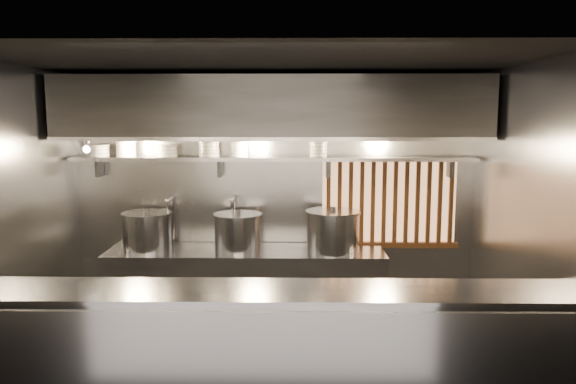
{
  "coord_description": "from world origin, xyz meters",
  "views": [
    {
      "loc": [
        0.24,
        -4.81,
        2.37
      ],
      "look_at": [
        0.17,
        0.55,
        1.62
      ],
      "focal_mm": 35.0,
      "sensor_mm": 36.0,
      "label": 1
    }
  ],
  "objects_px": {
    "pendant_bulb": "(264,152)",
    "heat_lamp": "(84,144)",
    "stock_pot_mid": "(238,232)",
    "stock_pot_right": "(333,231)",
    "stock_pot_left": "(147,231)"
  },
  "relations": [
    {
      "from": "heat_lamp",
      "to": "pendant_bulb",
      "type": "bearing_deg",
      "value": 11.0
    },
    {
      "from": "stock_pot_left",
      "to": "stock_pot_right",
      "type": "bearing_deg",
      "value": -0.97
    },
    {
      "from": "heat_lamp",
      "to": "stock_pot_right",
      "type": "distance_m",
      "value": 2.72
    },
    {
      "from": "stock_pot_left",
      "to": "heat_lamp",
      "type": "bearing_deg",
      "value": -152.88
    },
    {
      "from": "heat_lamp",
      "to": "stock_pot_left",
      "type": "xyz_separation_m",
      "value": [
        0.53,
        0.27,
        -0.96
      ]
    },
    {
      "from": "stock_pot_left",
      "to": "stock_pot_mid",
      "type": "bearing_deg",
      "value": 0.81
    },
    {
      "from": "heat_lamp",
      "to": "stock_pot_right",
      "type": "xyz_separation_m",
      "value": [
        2.54,
        0.24,
        -0.94
      ]
    },
    {
      "from": "stock_pot_mid",
      "to": "stock_pot_right",
      "type": "relative_size",
      "value": 1.06
    },
    {
      "from": "stock_pot_right",
      "to": "stock_pot_mid",
      "type": "bearing_deg",
      "value": 177.32
    },
    {
      "from": "pendant_bulb",
      "to": "heat_lamp",
      "type": "bearing_deg",
      "value": -169.0
    },
    {
      "from": "heat_lamp",
      "to": "stock_pot_mid",
      "type": "height_order",
      "value": "heat_lamp"
    },
    {
      "from": "pendant_bulb",
      "to": "stock_pot_mid",
      "type": "xyz_separation_m",
      "value": [
        -0.28,
        -0.06,
        -0.86
      ]
    },
    {
      "from": "pendant_bulb",
      "to": "stock_pot_mid",
      "type": "bearing_deg",
      "value": -167.4
    },
    {
      "from": "pendant_bulb",
      "to": "stock_pot_mid",
      "type": "height_order",
      "value": "pendant_bulb"
    },
    {
      "from": "stock_pot_mid",
      "to": "stock_pot_right",
      "type": "height_order",
      "value": "stock_pot_right"
    }
  ]
}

